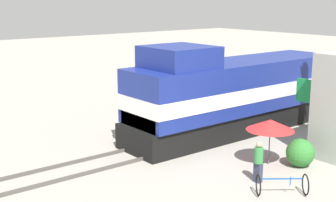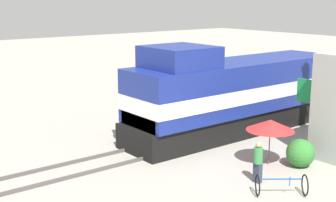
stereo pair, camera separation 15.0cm
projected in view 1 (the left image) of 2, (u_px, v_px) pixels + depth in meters
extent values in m
plane|color=gray|center=(207.00, 138.00, 23.13)|extent=(120.00, 120.00, 0.00)
cube|color=#4C4742|center=(197.00, 133.00, 23.66)|extent=(0.08, 36.18, 0.15)
cube|color=#4C4742|center=(217.00, 140.00, 22.56)|extent=(0.08, 36.18, 0.15)
cube|color=black|center=(236.00, 119.00, 24.26)|extent=(2.84, 12.97, 1.18)
cube|color=navy|center=(237.00, 85.00, 23.86)|extent=(3.09, 12.45, 2.47)
cube|color=white|center=(237.00, 90.00, 23.92)|extent=(3.13, 12.58, 0.70)
cube|color=white|center=(154.00, 111.00, 20.75)|extent=(2.62, 1.82, 1.36)
cube|color=navy|center=(179.00, 57.00, 21.12)|extent=(2.90, 2.85, 0.99)
cylinder|color=#4C4C4C|center=(269.00, 143.00, 19.25)|extent=(0.05, 0.05, 1.81)
cone|color=red|center=(270.00, 125.00, 19.08)|extent=(1.97, 1.97, 0.44)
cube|color=#595959|center=(313.00, 127.00, 21.11)|extent=(0.12, 0.12, 2.12)
cube|color=#198C3F|center=(316.00, 93.00, 20.76)|extent=(2.01, 0.08, 1.06)
sphere|color=#2D722D|center=(300.00, 153.00, 19.09)|extent=(1.17, 1.17, 1.17)
cube|color=#2D3347|center=(258.00, 172.00, 17.49)|extent=(0.30, 0.20, 0.76)
cylinder|color=#337F3F|center=(259.00, 155.00, 17.34)|extent=(0.34, 0.34, 0.60)
sphere|color=tan|center=(259.00, 145.00, 17.25)|extent=(0.22, 0.22, 0.22)
torus|color=black|center=(305.00, 185.00, 16.36)|extent=(0.63, 0.50, 0.76)
torus|color=black|center=(258.00, 185.00, 16.33)|extent=(0.63, 0.50, 0.76)
cube|color=#194C99|center=(282.00, 179.00, 16.30)|extent=(0.89, 1.15, 0.04)
cylinder|color=#194C99|center=(290.00, 181.00, 16.32)|extent=(0.04, 0.04, 0.32)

